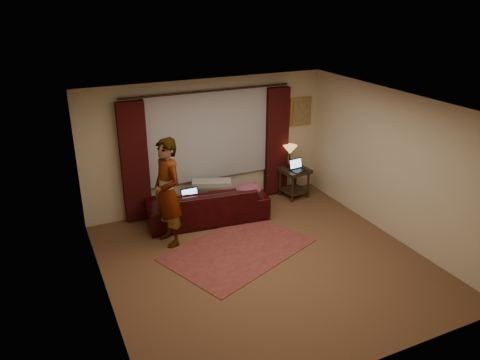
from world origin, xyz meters
The scene contains 20 objects.
floor centered at (0.00, 0.00, -0.01)m, with size 5.00×5.00×0.01m, color brown.
ceiling centered at (0.00, 0.00, 2.60)m, with size 5.00×5.00×0.02m, color silver.
wall_back centered at (0.00, 2.50, 1.30)m, with size 5.00×0.02×2.60m, color beige.
wall_front centered at (0.00, -2.50, 1.30)m, with size 5.00×0.02×2.60m, color beige.
wall_left centered at (-2.50, 0.00, 1.30)m, with size 0.02×5.00×2.60m, color beige.
wall_right centered at (2.50, 0.00, 1.30)m, with size 0.02×5.00×2.60m, color beige.
sheer_curtain centered at (0.00, 2.44, 1.50)m, with size 2.50×0.05×1.80m, color #A1A2A9.
drape_left centered at (-1.50, 2.39, 1.18)m, with size 0.50×0.14×2.30m, color black.
drape_right centered at (1.50, 2.39, 1.18)m, with size 0.50×0.14×2.30m, color black.
curtain_rod centered at (0.00, 2.39, 2.38)m, with size 0.04×0.04×3.40m, color black.
picture_frame centered at (2.10, 2.47, 1.75)m, with size 0.50×0.04×0.60m, color #B98A3A.
sofa centered at (-0.30, 1.85, 0.46)m, with size 2.30×0.99×0.93m, color black.
throw_blanket centered at (-0.13, 2.02, 0.93)m, with size 0.75×0.30×0.09m, color gray.
clothing_pile centered at (0.44, 1.60, 0.58)m, with size 0.57×0.44×0.24m, color brown.
laptop_sofa centered at (-0.63, 1.74, 0.59)m, with size 0.34×0.37×0.24m, color black, non-canonical shape.
area_rug centered at (-0.23, 0.55, 0.01)m, with size 2.39×1.59×0.01m, color brown.
end_table centered at (1.79, 2.08, 0.32)m, with size 0.55×0.55×0.64m, color black.
tiffany_lamp centered at (1.74, 2.23, 0.88)m, with size 0.30×0.30×0.48m, color olive, non-canonical shape.
laptop_table centered at (1.80, 1.95, 0.75)m, with size 0.32×0.35×0.24m, color black, non-canonical shape.
person centered at (-1.21, 1.30, 0.96)m, with size 0.56×0.56×1.92m, color gray.
Camera 1 is at (-3.15, -5.79, 4.16)m, focal length 35.00 mm.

